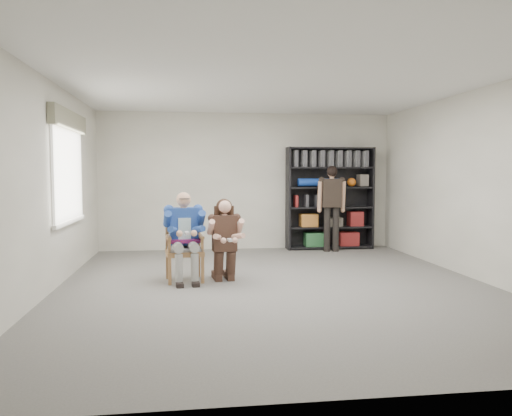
{
  "coord_description": "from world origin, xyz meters",
  "views": [
    {
      "loc": [
        -1.18,
        -6.74,
        1.57
      ],
      "look_at": [
        -0.2,
        0.6,
        1.05
      ],
      "focal_mm": 35.0,
      "sensor_mm": 36.0,
      "label": 1
    }
  ],
  "objects": [
    {
      "name": "room_shell",
      "position": [
        0.0,
        0.0,
        1.4
      ],
      "size": [
        6.0,
        7.0,
        2.8
      ],
      "primitive_type": null,
      "color": "beige",
      "rests_on": "ground"
    },
    {
      "name": "standing_man",
      "position": [
        1.63,
        2.9,
        0.86
      ],
      "size": [
        0.55,
        0.34,
        1.71
      ],
      "primitive_type": null,
      "rotation": [
        0.0,
        0.0,
        -0.09
      ],
      "color": "#2B231D",
      "rests_on": "floor"
    },
    {
      "name": "armchair",
      "position": [
        -1.26,
        0.51,
        0.5
      ],
      "size": [
        0.64,
        0.63,
        1.01
      ],
      "primitive_type": null,
      "rotation": [
        0.0,
        0.0,
        0.11
      ],
      "color": "#9A6D40",
      "rests_on": "floor"
    },
    {
      "name": "kneeling_woman",
      "position": [
        -0.68,
        0.39,
        0.6
      ],
      "size": [
        0.59,
        0.86,
        1.2
      ],
      "primitive_type": null,
      "rotation": [
        0.0,
        0.0,
        0.11
      ],
      "color": "#3B241C",
      "rests_on": "floor"
    },
    {
      "name": "bookshelf",
      "position": [
        1.7,
        3.28,
        1.05
      ],
      "size": [
        1.8,
        0.38,
        2.1
      ],
      "primitive_type": null,
      "color": "black",
      "rests_on": "floor"
    },
    {
      "name": "seated_man",
      "position": [
        -1.26,
        0.51,
        0.65
      ],
      "size": [
        0.65,
        0.84,
        1.31
      ],
      "primitive_type": null,
      "rotation": [
        0.0,
        0.0,
        0.11
      ],
      "color": "#183697",
      "rests_on": "floor"
    },
    {
      "name": "window_left",
      "position": [
        -2.95,
        1.0,
        1.63
      ],
      "size": [
        0.16,
        2.0,
        1.75
      ],
      "primitive_type": null,
      "color": "white",
      "rests_on": "room_shell"
    },
    {
      "name": "floor",
      "position": [
        0.0,
        0.0,
        0.0
      ],
      "size": [
        6.0,
        7.0,
        0.01
      ],
      "primitive_type": "cube",
      "color": "slate",
      "rests_on": "ground"
    }
  ]
}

